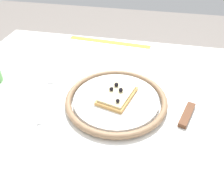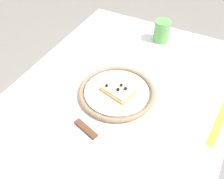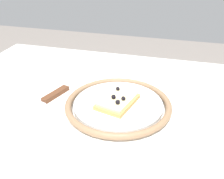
% 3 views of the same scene
% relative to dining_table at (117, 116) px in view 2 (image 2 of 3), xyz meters
% --- Properties ---
extents(dining_table, '(1.04, 0.74, 0.78)m').
position_rel_dining_table_xyz_m(dining_table, '(0.00, 0.00, 0.00)').
color(dining_table, white).
rests_on(dining_table, ground_plane).
extents(plate, '(0.27, 0.27, 0.02)m').
position_rel_dining_table_xyz_m(plate, '(-0.01, -0.01, 0.11)').
color(plate, white).
rests_on(plate, dining_table).
extents(pizza_slice_near, '(0.10, 0.12, 0.03)m').
position_rel_dining_table_xyz_m(pizza_slice_near, '(-0.01, -0.01, 0.13)').
color(pizza_slice_near, tan).
rests_on(pizza_slice_near, plate).
extents(knife, '(0.09, 0.23, 0.01)m').
position_rel_dining_table_xyz_m(knife, '(0.18, 0.01, 0.11)').
color(knife, silver).
rests_on(knife, dining_table).
extents(fork, '(0.07, 0.20, 0.00)m').
position_rel_dining_table_xyz_m(fork, '(-0.20, -0.03, 0.10)').
color(fork, silver).
rests_on(fork, dining_table).
extents(cup, '(0.07, 0.07, 0.09)m').
position_rel_dining_table_xyz_m(cup, '(-0.40, 0.01, 0.15)').
color(cup, '#599E4C').
rests_on(cup, dining_table).
extents(measuring_tape, '(0.32, 0.05, 0.00)m').
position_rel_dining_table_xyz_m(measuring_tape, '(-0.10, 0.34, 0.10)').
color(measuring_tape, yellow).
rests_on(measuring_tape, dining_table).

